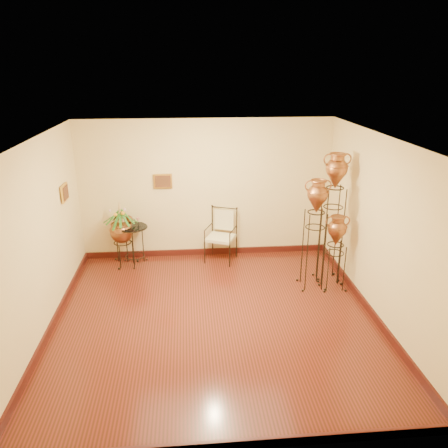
{
  "coord_description": "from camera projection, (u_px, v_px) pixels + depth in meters",
  "views": [
    {
      "loc": [
        -0.38,
        -5.9,
        3.78
      ],
      "look_at": [
        0.25,
        1.3,
        1.1
      ],
      "focal_mm": 35.0,
      "sensor_mm": 36.0,
      "label": 1
    }
  ],
  "objects": [
    {
      "name": "planter_urn",
      "position": [
        121.0,
        229.0,
        8.47
      ],
      "size": [
        0.84,
        0.84,
        1.34
      ],
      "rotation": [
        0.0,
        0.0,
        -0.19
      ],
      "color": "black",
      "rests_on": "ground"
    },
    {
      "name": "room_shell",
      "position": [
        214.0,
        214.0,
        6.26
      ],
      "size": [
        5.02,
        5.02,
        2.81
      ],
      "color": "beige",
      "rests_on": "ground"
    },
    {
      "name": "amphora_mid",
      "position": [
        315.0,
        234.0,
        7.52
      ],
      "size": [
        0.5,
        0.5,
        1.99
      ],
      "rotation": [
        0.0,
        0.0,
        0.13
      ],
      "color": "black",
      "rests_on": "ground"
    },
    {
      "name": "armchair",
      "position": [
        221.0,
        236.0,
        8.7
      ],
      "size": [
        0.77,
        0.75,
        1.07
      ],
      "rotation": [
        0.0,
        0.0,
        -0.39
      ],
      "color": "black",
      "rests_on": "ground"
    },
    {
      "name": "side_table",
      "position": [
        134.0,
        244.0,
        8.6
      ],
      "size": [
        0.71,
        0.71,
        1.0
      ],
      "rotation": [
        0.0,
        0.0,
        -0.38
      ],
      "color": "black",
      "rests_on": "ground"
    },
    {
      "name": "amphora_tall",
      "position": [
        332.0,
        218.0,
        7.65
      ],
      "size": [
        0.5,
        0.5,
        2.39
      ],
      "rotation": [
        0.0,
        0.0,
        0.06
      ],
      "color": "black",
      "rests_on": "ground"
    },
    {
      "name": "ground",
      "position": [
        215.0,
        319.0,
        6.86
      ],
      "size": [
        5.0,
        5.0,
        0.0
      ],
      "primitive_type": "plane",
      "color": "maroon",
      "rests_on": "ground"
    },
    {
      "name": "amphora_short",
      "position": [
        335.0,
        252.0,
        7.6
      ],
      "size": [
        0.54,
        0.54,
        1.37
      ],
      "rotation": [
        0.0,
        0.0,
        -0.39
      ],
      "color": "black",
      "rests_on": "ground"
    }
  ]
}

